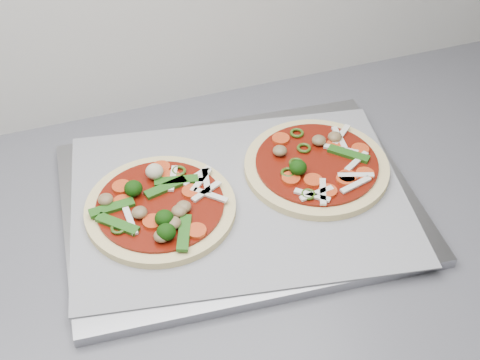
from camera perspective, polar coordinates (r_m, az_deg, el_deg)
name	(u,v)px	position (r m, az deg, el deg)	size (l,w,h in m)	color
countertop	(445,189)	(0.99, 17.11, -0.71)	(3.60, 0.60, 0.04)	#57575D
baking_tray	(239,202)	(0.89, -0.09, -1.87)	(0.46, 0.34, 0.01)	#95959B
parchment	(239,197)	(0.88, -0.09, -1.48)	(0.44, 0.32, 0.00)	gray
pizza_left	(160,207)	(0.86, -6.85, -2.27)	(0.24, 0.24, 0.03)	beige
pizza_right	(317,165)	(0.92, 6.57, 1.25)	(0.20, 0.20, 0.03)	beige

